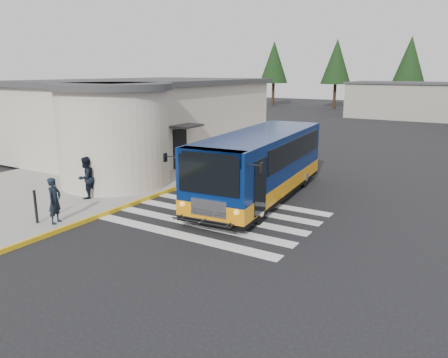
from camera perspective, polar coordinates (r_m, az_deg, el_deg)
The scene contains 9 objects.
ground at distance 17.63m, azimuth 1.32°, elevation -4.28°, with size 140.00×140.00×0.00m, color black.
sidewalk at distance 25.97m, azimuth -11.48°, elevation 1.59°, with size 10.00×34.00×0.15m, color gray.
curb_strip at distance 22.94m, azimuth -2.37°, elevation 0.25°, with size 0.12×34.00×0.16m, color gold.
station_building at distance 28.93m, azimuth -10.48°, elevation 7.89°, with size 12.70×18.70×4.80m.
crosswalk at distance 17.23m, azimuth -1.47°, elevation -4.70°, with size 8.00×5.35×0.01m.
transit_bus at distance 19.17m, azimuth 4.73°, elevation 1.50°, with size 4.08×10.54×2.92m.
pedestrian_a at distance 16.80m, azimuth -21.25°, elevation -2.64°, with size 0.61×0.40×1.68m, color black.
pedestrian_b at distance 19.64m, azimuth -17.59°, elevation 0.17°, with size 0.88×0.69×1.81m, color black.
bollard at distance 17.13m, azimuth -23.38°, elevation -3.33°, with size 0.10×0.10×1.23m, color black.
Camera 1 is at (8.42, -14.47, 5.53)m, focal length 35.00 mm.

